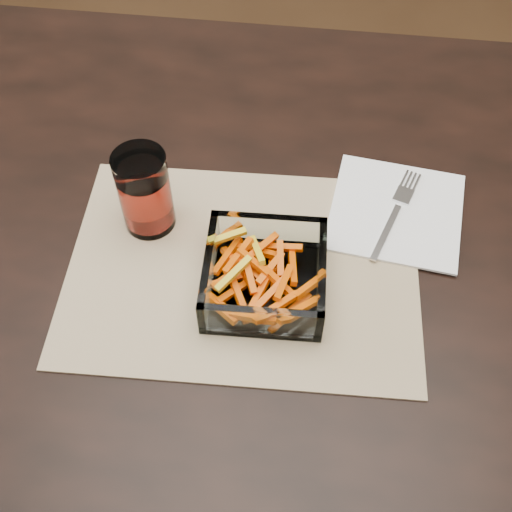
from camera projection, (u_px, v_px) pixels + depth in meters
The scene contains 6 objects.
dining_table at pixel (286, 263), 0.94m from camera, with size 1.60×0.90×0.75m.
placemat at pixel (243, 268), 0.83m from camera, with size 0.45×0.33×0.00m, color tan.
glass_bowl at pixel (265, 277), 0.79m from camera, with size 0.15×0.15×0.06m.
tumbler at pixel (145, 194), 0.83m from camera, with size 0.07×0.07×0.12m.
napkin at pixel (396, 211), 0.88m from camera, with size 0.18×0.18×0.00m, color white.
fork at pixel (396, 211), 0.88m from camera, with size 0.07×0.17×0.00m.
Camera 1 is at (0.02, -0.54, 1.43)m, focal length 45.00 mm.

